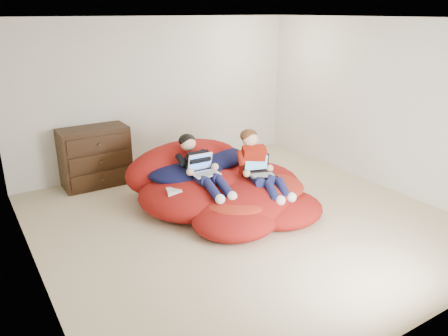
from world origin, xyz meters
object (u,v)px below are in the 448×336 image
Objects in this scene: younger_boy at (258,163)px; beanbag_pile at (223,188)px; dresser at (95,157)px; laptop_black at (259,170)px; older_boy at (199,164)px; laptop_white at (203,168)px.

beanbag_pile is at bearing 136.86° from younger_boy.
younger_boy is (1.61, -2.03, 0.20)m from dresser.
laptop_black is (1.61, -2.06, 0.12)m from dresser.
older_boy is 3.35× the size of laptop_white.
younger_boy is 2.86× the size of laptop_white.
laptop_black is at bearing -90.00° from younger_boy.
beanbag_pile is (1.25, -1.70, -0.20)m from dresser.
laptop_white reaches higher than beanbag_pile.
dresser is 2.12m from beanbag_pile.
laptop_white is (-0.69, 0.28, -0.03)m from younger_boy.
dresser reaches higher than laptop_black.
laptop_white is at bearing 155.81° from laptop_black.
laptop_white is at bearing -90.00° from older_boy.
younger_boy reaches higher than beanbag_pile.
beanbag_pile is 0.52m from older_boy.
older_boy is (-0.33, 0.06, 0.39)m from beanbag_pile.
dresser is at bearing 127.94° from laptop_black.
laptop_white is at bearing -62.29° from dresser.
laptop_black is at bearing -45.54° from beanbag_pile.
beanbag_pile is at bearing -53.62° from dresser.
laptop_black is (0.00, -0.03, -0.08)m from younger_boy.
older_boy is at bearing 169.92° from beanbag_pile.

